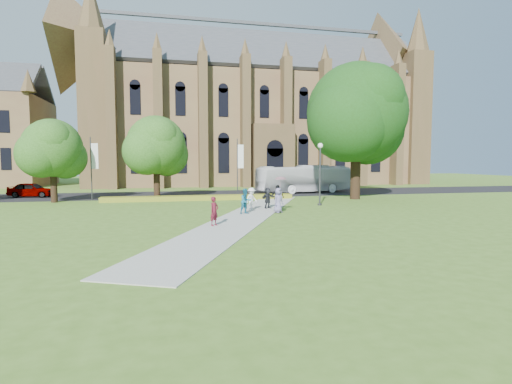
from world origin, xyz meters
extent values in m
plane|color=#45681F|center=(0.00, 0.00, 0.00)|extent=(160.00, 160.00, 0.00)
cube|color=black|center=(0.00, 20.00, 0.01)|extent=(160.00, 10.00, 0.02)
cube|color=#B2B2A8|center=(0.00, 1.00, 0.02)|extent=(15.58, 28.54, 0.04)
cube|color=gold|center=(-2.00, 13.20, 0.23)|extent=(18.00, 1.40, 0.45)
cube|color=olive|center=(10.00, 40.00, 8.50)|extent=(52.00, 16.00, 17.00)
cube|color=brown|center=(-14.50, 33.00, 10.50)|extent=(3.50, 3.50, 21.00)
cone|color=brown|center=(-14.50, 33.00, 24.50)|extent=(3.60, 3.60, 7.00)
cube|color=brown|center=(34.50, 33.00, 10.50)|extent=(3.50, 3.50, 21.00)
cone|color=brown|center=(34.50, 33.00, 24.50)|extent=(3.60, 3.60, 7.00)
cube|color=brown|center=(10.00, 31.00, 4.50)|extent=(6.00, 2.50, 9.00)
cylinder|color=#38383D|center=(7.50, 6.50, 2.40)|extent=(0.14, 0.14, 4.80)
sphere|color=white|center=(7.50, 6.50, 5.02)|extent=(0.44, 0.44, 0.44)
cylinder|color=#38383D|center=(7.50, 6.50, 0.07)|extent=(0.36, 0.36, 0.15)
cylinder|color=#332114|center=(13.00, 11.00, 3.30)|extent=(0.96, 0.96, 6.60)
sphere|color=#1A3E11|center=(13.00, 11.00, 8.40)|extent=(9.60, 9.60, 9.60)
cylinder|color=#332114|center=(-15.00, 14.00, 1.93)|extent=(0.56, 0.56, 3.85)
sphere|color=#244C16|center=(-15.00, 14.00, 4.90)|extent=(5.20, 5.20, 5.20)
cylinder|color=#332114|center=(-6.00, 14.50, 2.06)|extent=(0.60, 0.60, 4.12)
sphere|color=#244C16|center=(-6.00, 14.50, 5.25)|extent=(5.60, 5.60, 5.60)
cylinder|color=#38383D|center=(2.00, 15.20, 3.00)|extent=(0.10, 0.10, 6.00)
cube|color=white|center=(2.35, 15.20, 4.20)|extent=(0.60, 0.02, 2.40)
cylinder|color=#38383D|center=(-12.00, 15.20, 3.00)|extent=(0.10, 0.10, 6.00)
cube|color=white|center=(-11.65, 15.20, 4.20)|extent=(0.60, 0.02, 2.40)
imported|color=silver|center=(10.67, 19.28, 1.63)|extent=(11.85, 4.53, 3.22)
imported|color=gray|center=(-18.65, 20.02, 0.78)|extent=(4.74, 2.61, 1.53)
imported|color=#571321|center=(-2.47, -2.35, 0.87)|extent=(0.72, 0.70, 1.67)
imported|color=#1A6785|center=(0.30, 2.32, 0.93)|extent=(1.05, 0.94, 1.78)
imported|color=white|center=(1.11, 4.17, 0.89)|extent=(1.26, 1.12, 1.69)
imported|color=black|center=(3.05, 3.89, 0.99)|extent=(1.17, 0.63, 1.90)
imported|color=slate|center=(2.72, 2.47, 0.92)|extent=(1.03, 0.95, 1.77)
imported|color=#23252A|center=(2.61, 5.09, 0.85)|extent=(1.53, 1.19, 1.62)
imported|color=#D9999E|center=(2.90, 2.57, 2.17)|extent=(0.83, 0.83, 0.73)
camera|label=1|loc=(-5.13, -24.97, 3.75)|focal=28.00mm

